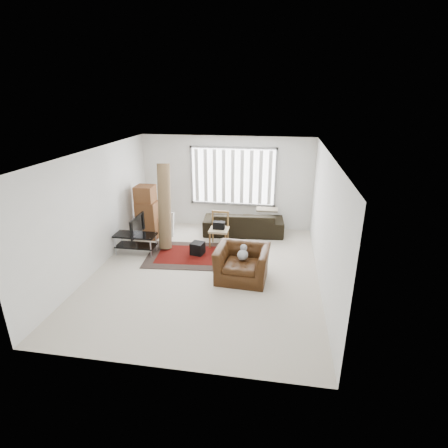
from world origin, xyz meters
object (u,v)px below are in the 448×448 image
object	(u,v)px
tv_stand	(136,240)
side_chair	(219,228)
moving_boxes	(147,214)
armchair	(242,261)
sofa	(244,219)

from	to	relation	value
tv_stand	side_chair	distance (m)	2.15
moving_boxes	armchair	bearing A→B (deg)	-33.80
moving_boxes	armchair	size ratio (longest dim) A/B	1.25
tv_stand	side_chair	xyz separation A→B (m)	(1.99, 0.80, 0.13)
moving_boxes	side_chair	bearing A→B (deg)	-7.40
tv_stand	moving_boxes	distance (m)	1.12
tv_stand	armchair	size ratio (longest dim) A/B	0.87
moving_boxes	sofa	bearing A→B (deg)	14.47
tv_stand	sofa	xyz separation A→B (m)	(2.54, 1.74, 0.06)
moving_boxes	sofa	distance (m)	2.71
tv_stand	moving_boxes	xyz separation A→B (m)	(-0.08, 1.07, 0.31)
sofa	tv_stand	bearing A→B (deg)	29.75
tv_stand	moving_boxes	size ratio (longest dim) A/B	0.70
moving_boxes	sofa	xyz separation A→B (m)	(2.61, 0.67, -0.25)
armchair	moving_boxes	bearing A→B (deg)	149.77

